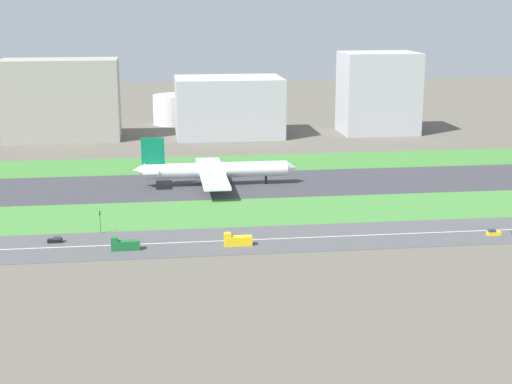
{
  "coord_description": "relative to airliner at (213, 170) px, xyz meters",
  "views": [
    {
      "loc": [
        -41.45,
        -299.08,
        72.24
      ],
      "look_at": [
        -7.2,
        -36.5,
        6.0
      ],
      "focal_mm": 54.4,
      "sensor_mm": 36.0,
      "label": 1
    }
  ],
  "objects": [
    {
      "name": "ground_plane",
      "position": [
        19.69,
        -0.0,
        -6.23
      ],
      "size": [
        800.0,
        800.0,
        0.0
      ],
      "primitive_type": "plane",
      "color": "#5B564C"
    },
    {
      "name": "fuel_tank_west",
      "position": [
        -10.2,
        159.0,
        2.35
      ],
      "size": [
        25.9,
        25.9,
        17.16
      ],
      "primitive_type": "cylinder",
      "color": "silver",
      "rests_on": "ground_plane"
    },
    {
      "name": "terminal_building",
      "position": [
        -70.31,
        114.0,
        14.74
      ],
      "size": [
        59.63,
        26.43,
        41.94
      ],
      "primitive_type": "cube",
      "color": "#9E998E",
      "rests_on": "ground_plane"
    },
    {
      "name": "traffic_light",
      "position": [
        -40.2,
        -60.01,
        -1.94
      ],
      "size": [
        0.36,
        0.5,
        7.2
      ],
      "color": "#4C4C51",
      "rests_on": "highway"
    },
    {
      "name": "hangar_building",
      "position": [
        17.31,
        114.0,
        9.51
      ],
      "size": [
        56.55,
        37.43,
        31.48
      ],
      "primitive_type": "cube",
      "color": "#B2B2B7",
      "rests_on": "ground_plane"
    },
    {
      "name": "highway",
      "position": [
        19.69,
        -73.0,
        -6.18
      ],
      "size": [
        280.0,
        28.0,
        0.1
      ],
      "primitive_type": "cube",
      "color": "#4C4C4F",
      "rests_on": "ground_plane"
    },
    {
      "name": "truck_1",
      "position": [
        1.38,
        -78.0,
        -4.56
      ],
      "size": [
        8.4,
        2.5,
        4.0
      ],
      "rotation": [
        0.0,
        0.0,
        3.14
      ],
      "color": "yellow",
      "rests_on": "highway"
    },
    {
      "name": "grass_median_south",
      "position": [
        19.69,
        -41.0,
        -6.18
      ],
      "size": [
        280.0,
        36.0,
        0.1
      ],
      "primitive_type": "cube",
      "color": "#427F38",
      "rests_on": "ground_plane"
    },
    {
      "name": "office_tower",
      "position": [
        99.86,
        114.0,
        15.76
      ],
      "size": [
        40.88,
        30.36,
        43.98
      ],
      "primitive_type": "cube",
      "color": "#B2B2B7",
      "rests_on": "ground_plane"
    },
    {
      "name": "airliner",
      "position": [
        0.0,
        0.0,
        0.0
      ],
      "size": [
        65.0,
        56.0,
        19.7
      ],
      "color": "white",
      "rests_on": "runway"
    },
    {
      "name": "car_4",
      "position": [
        -53.18,
        -68.0,
        -5.31
      ],
      "size": [
        4.4,
        1.8,
        2.0
      ],
      "color": "black",
      "rests_on": "highway"
    },
    {
      "name": "truck_0",
      "position": [
        -32.05,
        -78.0,
        -4.56
      ],
      "size": [
        8.4,
        2.5,
        4.0
      ],
      "rotation": [
        0.0,
        0.0,
        3.14
      ],
      "color": "#19662D",
      "rests_on": "highway"
    },
    {
      "name": "grass_median_north",
      "position": [
        19.69,
        41.0,
        -6.18
      ],
      "size": [
        280.0,
        36.0,
        0.1
      ],
      "primitive_type": "cube",
      "color": "#3D7A33",
      "rests_on": "ground_plane"
    },
    {
      "name": "highway_centerline",
      "position": [
        19.69,
        -73.0,
        -6.13
      ],
      "size": [
        266.0,
        0.5,
        0.01
      ],
      "primitive_type": "cube",
      "color": "silver",
      "rests_on": "highway"
    },
    {
      "name": "car_0",
      "position": [
        82.22,
        -78.0,
        -5.31
      ],
      "size": [
        4.4,
        1.8,
        2.0
      ],
      "rotation": [
        0.0,
        0.0,
        3.14
      ],
      "color": "yellow",
      "rests_on": "highway"
    },
    {
      "name": "runway",
      "position": [
        19.69,
        -0.0,
        -6.18
      ],
      "size": [
        280.0,
        46.0,
        0.1
      ],
      "primitive_type": "cube",
      "color": "#38383D",
      "rests_on": "ground_plane"
    }
  ]
}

